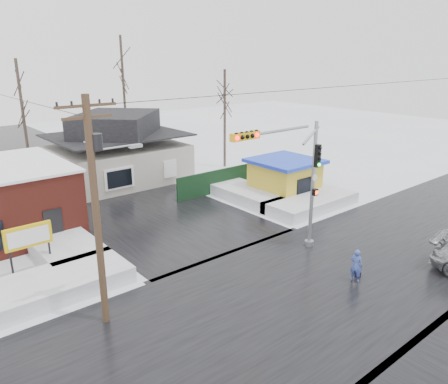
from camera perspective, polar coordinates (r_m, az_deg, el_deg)
ground at (r=20.76m, az=10.31°, el=-12.47°), size 120.00×120.00×0.00m
road_ns at (r=20.76m, az=10.31°, el=-12.45°), size 10.00×120.00×0.02m
road_ew at (r=20.76m, az=10.31°, el=-12.45°), size 120.00×10.00×0.02m
snowbank_nw at (r=21.38m, az=-21.75°, el=-11.37°), size 7.00×3.00×0.80m
snowbank_ne at (r=31.05m, az=11.28°, el=-1.36°), size 7.00×3.00×0.80m
snowbank_nside_w at (r=26.25m, az=-21.16°, el=-5.83°), size 3.00×8.00×0.80m
snowbank_nside_e at (r=32.91m, az=2.33°, el=0.07°), size 3.00×8.00×0.80m
traffic_signal at (r=22.54m, az=9.21°, el=2.55°), size 6.05×0.68×7.00m
utility_pole at (r=16.81m, az=-16.26°, el=-1.12°), size 3.15×0.44×9.00m
marquee_sign at (r=22.95m, az=-24.19°, el=-5.47°), size 2.20×0.21×2.55m
house at (r=37.73m, az=-13.70°, el=5.34°), size 10.40×8.40×5.76m
kiosk at (r=32.95m, az=7.93°, el=1.86°), size 4.60×4.60×2.88m
fence at (r=33.91m, az=-0.55°, el=1.49°), size 8.00×0.12×1.80m
tree_far_left at (r=38.67m, az=-25.20°, el=12.49°), size 3.00×3.00×10.00m
tree_far_mid at (r=44.10m, az=-13.19°, el=16.17°), size 3.00×3.00×12.00m
tree_far_right at (r=40.83m, az=0.10°, el=13.17°), size 3.00×3.00×9.00m
pedestrian at (r=21.68m, az=16.88°, el=-9.20°), size 0.54×0.67×1.61m
shopping_bag at (r=22.40m, az=17.10°, el=-10.14°), size 0.30×0.22×0.35m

